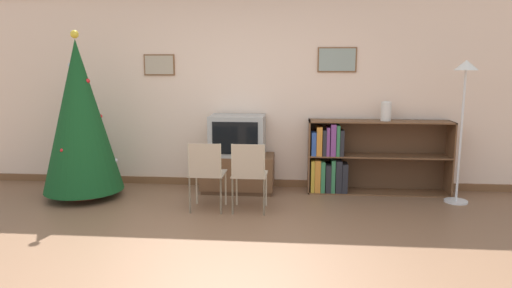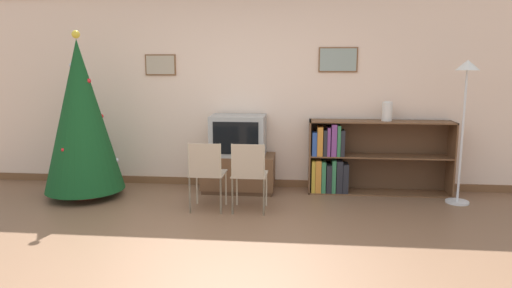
{
  "view_description": "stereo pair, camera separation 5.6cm",
  "coord_description": "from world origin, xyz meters",
  "px_view_note": "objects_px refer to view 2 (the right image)",
  "views": [
    {
      "loc": [
        0.7,
        -3.74,
        1.69
      ],
      "look_at": [
        0.25,
        1.38,
        0.8
      ],
      "focal_mm": 32.0,
      "sensor_mm": 36.0,
      "label": 1
    },
    {
      "loc": [
        0.76,
        -3.73,
        1.69
      ],
      "look_at": [
        0.25,
        1.38,
        0.8
      ],
      "focal_mm": 32.0,
      "sensor_mm": 36.0,
      "label": 2
    }
  ],
  "objects_px": {
    "standing_lamp": "(465,94)",
    "television": "(238,135)",
    "christmas_tree": "(81,116)",
    "folding_chair_right": "(249,173)",
    "vase": "(387,111)",
    "bookshelf": "(351,159)",
    "tv_console": "(238,173)",
    "folding_chair_left": "(206,172)"
  },
  "relations": [
    {
      "from": "television",
      "to": "vase",
      "type": "relative_size",
      "value": 2.84
    },
    {
      "from": "standing_lamp",
      "to": "bookshelf",
      "type": "bearing_deg",
      "value": 163.99
    },
    {
      "from": "christmas_tree",
      "to": "standing_lamp",
      "type": "relative_size",
      "value": 1.21
    },
    {
      "from": "tv_console",
      "to": "christmas_tree",
      "type": "bearing_deg",
      "value": -166.31
    },
    {
      "from": "bookshelf",
      "to": "folding_chair_right",
      "type": "bearing_deg",
      "value": -141.84
    },
    {
      "from": "vase",
      "to": "bookshelf",
      "type": "bearing_deg",
      "value": -179.22
    },
    {
      "from": "tv_console",
      "to": "folding_chair_left",
      "type": "height_order",
      "value": "folding_chair_left"
    },
    {
      "from": "bookshelf",
      "to": "folding_chair_left",
      "type": "bearing_deg",
      "value": -150.57
    },
    {
      "from": "christmas_tree",
      "to": "folding_chair_right",
      "type": "distance_m",
      "value": 2.3
    },
    {
      "from": "folding_chair_right",
      "to": "bookshelf",
      "type": "relative_size",
      "value": 0.44
    },
    {
      "from": "tv_console",
      "to": "bookshelf",
      "type": "bearing_deg",
      "value": 3.43
    },
    {
      "from": "tv_console",
      "to": "folding_chair_right",
      "type": "distance_m",
      "value": 0.96
    },
    {
      "from": "vase",
      "to": "standing_lamp",
      "type": "xyz_separation_m",
      "value": [
        0.84,
        -0.37,
        0.24
      ]
    },
    {
      "from": "christmas_tree",
      "to": "television",
      "type": "bearing_deg",
      "value": 13.62
    },
    {
      "from": "folding_chair_left",
      "to": "vase",
      "type": "bearing_deg",
      "value": 24.44
    },
    {
      "from": "christmas_tree",
      "to": "bookshelf",
      "type": "height_order",
      "value": "christmas_tree"
    },
    {
      "from": "vase",
      "to": "standing_lamp",
      "type": "relative_size",
      "value": 0.14
    },
    {
      "from": "christmas_tree",
      "to": "television",
      "type": "distance_m",
      "value": 2.01
    },
    {
      "from": "tv_console",
      "to": "folding_chair_right",
      "type": "xyz_separation_m",
      "value": [
        0.25,
        -0.9,
        0.22
      ]
    },
    {
      "from": "folding_chair_right",
      "to": "standing_lamp",
      "type": "xyz_separation_m",
      "value": [
        2.53,
        0.62,
        0.87
      ]
    },
    {
      "from": "television",
      "to": "folding_chair_right",
      "type": "height_order",
      "value": "television"
    },
    {
      "from": "folding_chair_right",
      "to": "standing_lamp",
      "type": "height_order",
      "value": "standing_lamp"
    },
    {
      "from": "christmas_tree",
      "to": "tv_console",
      "type": "bearing_deg",
      "value": 13.69
    },
    {
      "from": "christmas_tree",
      "to": "bookshelf",
      "type": "relative_size",
      "value": 1.14
    },
    {
      "from": "television",
      "to": "folding_chair_right",
      "type": "distance_m",
      "value": 0.97
    },
    {
      "from": "tv_console",
      "to": "folding_chair_left",
      "type": "bearing_deg",
      "value": -105.38
    },
    {
      "from": "standing_lamp",
      "to": "television",
      "type": "bearing_deg",
      "value": 174.4
    },
    {
      "from": "tv_console",
      "to": "folding_chair_left",
      "type": "relative_size",
      "value": 1.18
    },
    {
      "from": "television",
      "to": "bookshelf",
      "type": "bearing_deg",
      "value": 3.52
    },
    {
      "from": "bookshelf",
      "to": "standing_lamp",
      "type": "distance_m",
      "value": 1.59
    },
    {
      "from": "christmas_tree",
      "to": "television",
      "type": "relative_size",
      "value": 2.94
    },
    {
      "from": "bookshelf",
      "to": "tv_console",
      "type": "bearing_deg",
      "value": -176.57
    },
    {
      "from": "christmas_tree",
      "to": "vase",
      "type": "bearing_deg",
      "value": 8.32
    },
    {
      "from": "folding_chair_left",
      "to": "bookshelf",
      "type": "xyz_separation_m",
      "value": [
        1.75,
        0.99,
        -0.02
      ]
    },
    {
      "from": "christmas_tree",
      "to": "tv_console",
      "type": "distance_m",
      "value": 2.15
    },
    {
      "from": "bookshelf",
      "to": "vase",
      "type": "bearing_deg",
      "value": 0.78
    },
    {
      "from": "standing_lamp",
      "to": "christmas_tree",
      "type": "bearing_deg",
      "value": -177.61
    },
    {
      "from": "folding_chair_right",
      "to": "standing_lamp",
      "type": "bearing_deg",
      "value": 13.85
    },
    {
      "from": "folding_chair_left",
      "to": "folding_chair_right",
      "type": "xyz_separation_m",
      "value": [
        0.49,
        0.0,
        0.0
      ]
    },
    {
      "from": "tv_console",
      "to": "vase",
      "type": "xyz_separation_m",
      "value": [
        1.94,
        0.1,
        0.85
      ]
    },
    {
      "from": "folding_chair_right",
      "to": "television",
      "type": "bearing_deg",
      "value": 105.42
    },
    {
      "from": "bookshelf",
      "to": "standing_lamp",
      "type": "xyz_separation_m",
      "value": [
        1.27,
        -0.36,
        0.89
      ]
    }
  ]
}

